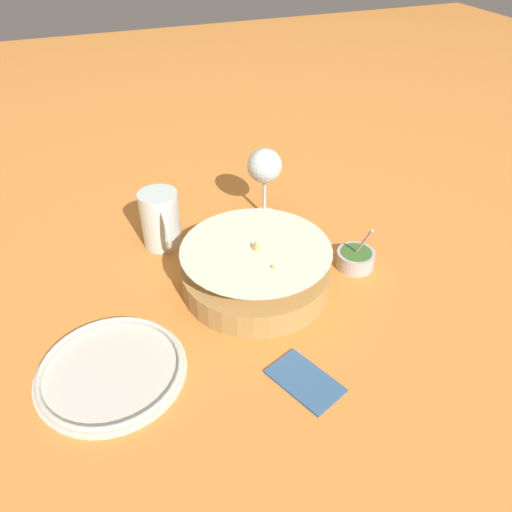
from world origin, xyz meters
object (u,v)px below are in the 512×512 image
Objects in this scene: sauce_cup at (355,258)px; side_plate at (111,370)px; wine_glass at (265,168)px; food_basket at (257,270)px; beer_mug at (161,221)px.

side_plate is at bearing -77.90° from sauce_cup.
sauce_cup reaches higher than side_plate.
wine_glass reaches higher than side_plate.
sauce_cup is (0.01, 0.19, -0.02)m from food_basket.
food_basket is 1.17× the size of side_plate.
wine_glass is at bearing 131.31° from side_plate.
side_plate is at bearing -67.92° from food_basket.
food_basket is 0.29m from side_plate.
side_plate is at bearing -25.66° from beer_mug.
sauce_cup is at bearing 58.45° from beer_mug.
wine_glass is 0.70× the size of side_plate.
wine_glass reaches higher than food_basket.
beer_mug is at bearing -83.12° from wine_glass.
food_basket is 0.19m from sauce_cup.
wine_glass is 1.30× the size of beer_mug.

